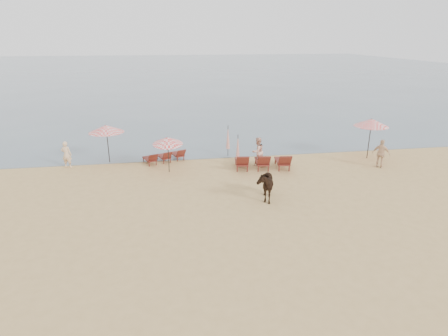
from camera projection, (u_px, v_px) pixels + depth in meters
The scene contains 13 objects.
ground at pixel (244, 234), 15.18m from camera, with size 120.00×120.00×0.00m, color tan.
sea at pixel (174, 69), 89.60m from camera, with size 160.00×140.00×0.06m, color #51606B.
lounger_cluster_left at pixel (165, 156), 23.75m from camera, with size 2.80×2.24×0.54m.
lounger_cluster_right at pixel (262, 161), 22.42m from camera, with size 3.44×2.30×0.71m.
umbrella_open_left_a at pixel (106, 129), 23.02m from camera, with size 2.14×2.14×2.44m.
umbrella_open_left_b at pixel (168, 141), 21.47m from camera, with size 1.73×1.77×2.21m.
umbrella_open_right at pixel (372, 123), 23.84m from camera, with size 2.16×2.16×2.63m.
umbrella_closed_left at pixel (228, 137), 24.65m from camera, with size 0.25×0.25×2.08m.
umbrella_closed_right at pixel (238, 147), 22.60m from camera, with size 0.25×0.25×2.02m.
cow at pixel (264, 184), 18.21m from camera, with size 0.86×1.89×1.60m, color black.
beachgoer_left at pixel (67, 154), 22.61m from camera, with size 0.60×0.39×1.64m, color #E4B98E.
beachgoer_right_a at pixel (258, 151), 22.97m from camera, with size 0.86×0.67×1.78m, color #E0A58C.
beachgoer_right_b at pixel (381, 154), 22.57m from camera, with size 1.03×0.43×1.75m, color #D7AE86.
Camera 1 is at (-2.95, -13.11, 7.61)m, focal length 30.00 mm.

